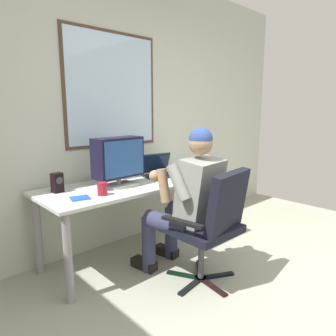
% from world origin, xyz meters
% --- Properties ---
extents(wall_rear, '(5.25, 0.08, 2.80)m').
position_xyz_m(wall_rear, '(-0.01, 2.26, 1.41)').
color(wall_rear, beige).
rests_on(wall_rear, ground).
extents(desk, '(1.80, 0.72, 0.72)m').
position_xyz_m(desk, '(-0.19, 1.84, 0.62)').
color(desk, gray).
rests_on(desk, ground).
extents(office_chair, '(0.64, 0.60, 0.95)m').
position_xyz_m(office_chair, '(-0.07, 1.01, 0.55)').
color(office_chair, black).
rests_on(office_chair, ground).
extents(person_seated, '(0.58, 0.79, 1.26)m').
position_xyz_m(person_seated, '(-0.10, 1.25, 0.66)').
color(person_seated, '#323453').
rests_on(person_seated, ground).
extents(crt_monitor, '(0.46, 0.25, 0.43)m').
position_xyz_m(crt_monitor, '(-0.38, 1.84, 0.97)').
color(crt_monitor, beige).
rests_on(crt_monitor, desk).
extents(laptop, '(0.40, 0.36, 0.22)m').
position_xyz_m(laptop, '(0.17, 1.93, 0.78)').
color(laptop, black).
rests_on(laptop, desk).
extents(wine_glass, '(0.08, 0.08, 0.16)m').
position_xyz_m(wine_glass, '(0.42, 1.70, 0.83)').
color(wine_glass, silver).
rests_on(wine_glass, desk).
extents(desk_speaker, '(0.09, 0.08, 0.16)m').
position_xyz_m(desk_speaker, '(-0.88, 1.99, 0.80)').
color(desk_speaker, black).
rests_on(desk_speaker, desk).
extents(cd_case, '(0.17, 0.16, 0.01)m').
position_xyz_m(cd_case, '(-0.83, 1.69, 0.73)').
color(cd_case, blue).
rests_on(cd_case, desk).
extents(coffee_mug, '(0.08, 0.08, 0.10)m').
position_xyz_m(coffee_mug, '(-0.65, 1.66, 0.77)').
color(coffee_mug, maroon).
rests_on(coffee_mug, desk).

